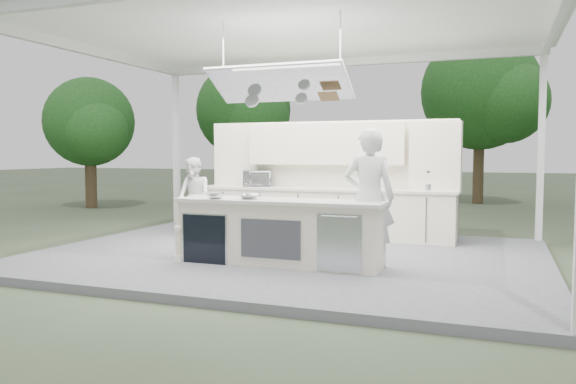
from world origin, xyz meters
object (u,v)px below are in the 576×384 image
at_px(head_chef, 369,198).
at_px(sous_chef, 194,196).
at_px(demo_island, 278,232).
at_px(back_counter, 323,212).

distance_m(head_chef, sous_chef, 4.37).
xyz_separation_m(demo_island, back_counter, (-0.18, 2.81, 0.00)).
bearing_deg(sous_chef, demo_island, -14.63).
distance_m(demo_island, sous_chef, 3.42).
height_order(demo_island, sous_chef, sous_chef).
relative_size(back_counter, head_chef, 2.57).
bearing_deg(back_counter, demo_island, -86.37).
bearing_deg(back_counter, head_chef, -60.06).
relative_size(demo_island, sous_chef, 2.01).
height_order(demo_island, back_counter, same).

